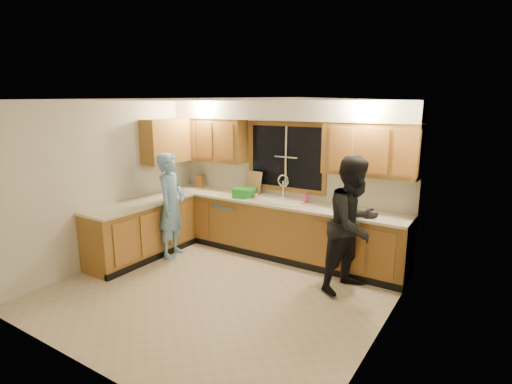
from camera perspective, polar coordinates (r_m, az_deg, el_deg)
floor at (r=5.52m, az=-5.55°, el=-13.99°), size 4.20×4.20×0.00m
ceiling at (r=4.94m, az=-6.18°, el=12.91°), size 4.20×4.20×0.00m
wall_back at (r=6.65m, az=4.33°, el=2.03°), size 4.20×0.00×4.20m
wall_left at (r=6.57m, az=-20.39°, el=1.14°), size 0.00×3.80×3.80m
wall_right at (r=4.17m, az=17.55°, el=-4.99°), size 0.00×3.80×3.80m
base_cabinets_back at (r=6.59m, az=2.97°, el=-5.31°), size 4.20×0.60×0.88m
base_cabinets_left at (r=6.76m, az=-15.95°, el=-5.35°), size 0.60×1.90×0.88m
countertop_back at (r=6.45m, az=2.95°, el=-1.46°), size 4.20×0.63×0.04m
countertop_left at (r=6.62m, az=-16.11°, el=-1.58°), size 0.63×1.90×0.04m
upper_cabinets_left at (r=7.21m, az=-6.34°, el=7.43°), size 1.35×0.33×0.75m
upper_cabinets_right at (r=5.88m, az=16.04°, el=5.84°), size 1.35×0.33×0.75m
upper_cabinets_return at (r=7.10m, az=-12.71°, el=7.12°), size 0.33×0.90×0.75m
soffit at (r=6.38m, az=3.74°, el=11.53°), size 4.20×0.35×0.30m
window_frame at (r=6.58m, az=4.34°, el=5.01°), size 1.44×0.03×1.14m
sink at (r=6.48m, az=3.03°, el=-1.73°), size 0.86×0.52×0.57m
dishwasher at (r=7.03m, az=-3.13°, el=-4.42°), size 0.60×0.56×0.82m
stove at (r=6.41m, az=-19.76°, el=-6.49°), size 0.58×0.75×0.90m
man at (r=6.57m, az=-12.01°, el=-1.91°), size 0.59×0.72×1.70m
woman at (r=5.40m, az=13.77°, el=-4.55°), size 0.95×1.07×1.82m
knife_block at (r=7.56m, az=-8.00°, el=1.56°), size 0.15×0.14×0.23m
cutting_board at (r=6.85m, az=-0.30°, el=1.30°), size 0.32×0.15×0.40m
dish_crate at (r=6.69m, az=-1.67°, el=-0.10°), size 0.39×0.37×0.15m
soap_bottle at (r=6.39m, az=7.09°, el=-0.70°), size 0.10×0.10×0.17m
bowl at (r=6.01m, az=11.90°, el=-2.33°), size 0.25×0.25×0.05m
can_left at (r=6.53m, az=0.01°, el=-0.61°), size 0.08×0.08×0.11m
can_right at (r=6.45m, az=-0.11°, el=-0.74°), size 0.08×0.08×0.12m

